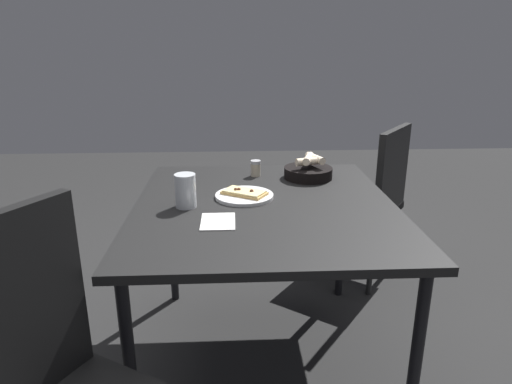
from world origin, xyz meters
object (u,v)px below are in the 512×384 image
Objects in this scene: chair_near at (370,195)px; dining_table at (265,216)px; pizza_plate at (244,195)px; bread_basket at (308,171)px; pepper_shaker at (256,169)px; beer_glass at (186,192)px.

dining_table is at bearing 137.57° from chair_near.
bread_basket reaches higher than pizza_plate.
bread_basket is 0.62m from chair_near.
chair_near reaches higher than pepper_shaker.
dining_table is 1.26× the size of chair_near.
beer_glass is 0.14× the size of chair_near.
chair_near is (0.71, -0.65, -0.17)m from dining_table.
pepper_shaker reaches higher than pizza_plate.
bread_basket is 0.25× the size of chair_near.
pizza_plate is 0.41m from bread_basket.
dining_table is at bearing -177.43° from pepper_shaker.
bread_basket is at bearing -49.06° from pizza_plate.
beer_glass reaches higher than bread_basket.
pepper_shaker is (0.04, 0.24, -0.00)m from bread_basket.
beer_glass is 0.50m from pepper_shaker.
beer_glass reaches higher than pepper_shaker.
pizza_plate is 1.83× the size of beer_glass.
pepper_shaker is 0.79m from chair_near.
chair_near is at bearing -63.48° from pepper_shaker.
dining_table is 0.41m from bread_basket.
bread_basket is at bearing -100.40° from pepper_shaker.
chair_near is (0.74, -0.95, -0.28)m from beer_glass.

